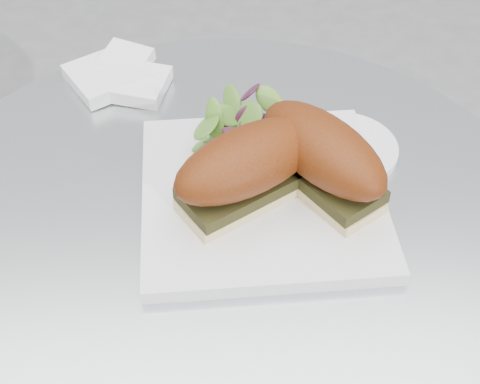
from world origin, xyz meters
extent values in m
cylinder|color=silver|center=(0.00, 0.00, 0.72)|extent=(0.70, 0.70, 0.02)
cube|color=white|center=(0.04, 0.03, 0.74)|extent=(0.26, 0.26, 0.02)
cube|color=beige|center=(0.03, 0.02, 0.75)|extent=(0.15, 0.13, 0.01)
cube|color=black|center=(0.03, 0.02, 0.77)|extent=(0.15, 0.13, 0.01)
ellipsoid|color=#652109|center=(0.03, 0.02, 0.80)|extent=(0.18, 0.15, 0.06)
cube|color=beige|center=(0.10, 0.04, 0.75)|extent=(0.13, 0.15, 0.01)
cube|color=black|center=(0.10, 0.04, 0.77)|extent=(0.13, 0.15, 0.01)
ellipsoid|color=#652109|center=(0.10, 0.04, 0.80)|extent=(0.15, 0.18, 0.06)
cylinder|color=white|center=(0.14, 0.10, 0.74)|extent=(0.12, 0.12, 0.01)
camera|label=1|loc=(0.00, -0.46, 1.23)|focal=50.00mm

